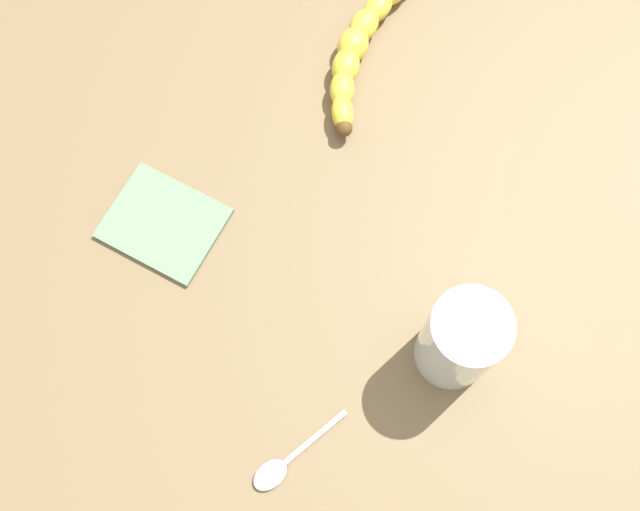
# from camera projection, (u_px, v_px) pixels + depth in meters

# --- Properties ---
(wooden_tabletop) EXTENTS (1.20, 1.20, 0.03)m
(wooden_tabletop) POSITION_uv_depth(u_px,v_px,m) (352.00, 231.00, 0.83)
(wooden_tabletop) COLOR brown
(wooden_tabletop) RESTS_ON ground
(banana) EXTENTS (0.08, 0.22, 0.03)m
(banana) POSITION_uv_depth(u_px,v_px,m) (360.00, 47.00, 0.87)
(banana) COLOR yellow
(banana) RESTS_ON wooden_tabletop
(smoothie_glass) EXTENTS (0.07, 0.07, 0.12)m
(smoothie_glass) POSITION_uv_depth(u_px,v_px,m) (460.00, 342.00, 0.72)
(smoothie_glass) COLOR silver
(smoothie_glass) RESTS_ON wooden_tabletop
(teaspoon) EXTENTS (0.04, 0.11, 0.01)m
(teaspoon) POSITION_uv_depth(u_px,v_px,m) (276.00, 470.00, 0.73)
(teaspoon) COLOR silver
(teaspoon) RESTS_ON wooden_tabletop
(folded_napkin) EXTENTS (0.13, 0.11, 0.01)m
(folded_napkin) POSITION_uv_depth(u_px,v_px,m) (164.00, 223.00, 0.81)
(folded_napkin) COLOR slate
(folded_napkin) RESTS_ON wooden_tabletop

